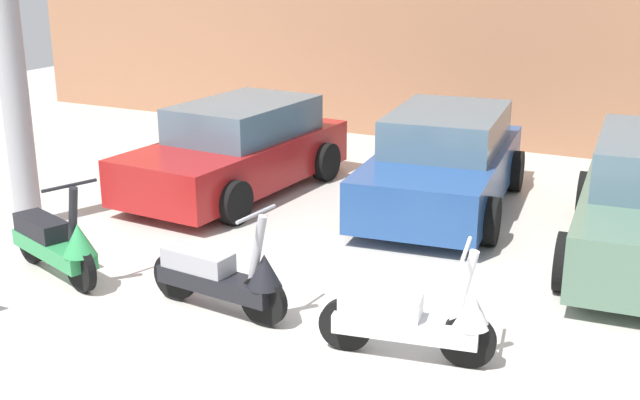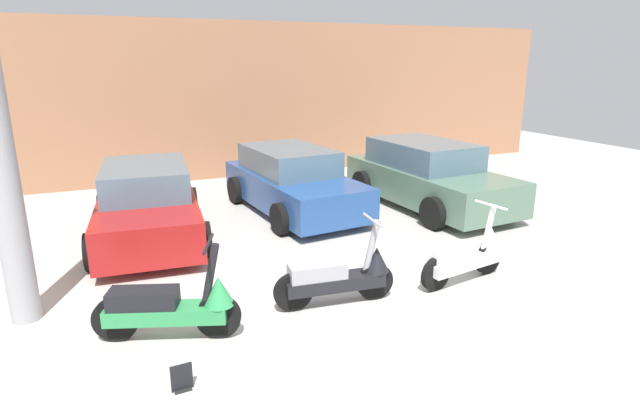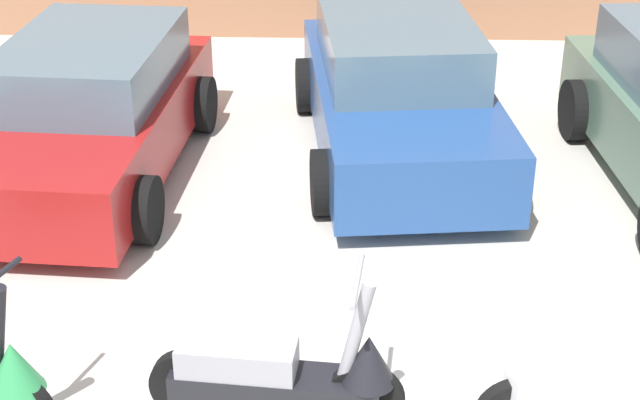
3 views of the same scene
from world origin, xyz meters
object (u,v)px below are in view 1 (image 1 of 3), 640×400
support_column_side (11,67)px  scooter_front_left (56,242)px  scooter_front_right (223,276)px  car_rear_center (444,162)px  car_rear_left (238,150)px  scooter_front_center (414,319)px

support_column_side → scooter_front_left: bearing=-35.5°
scooter_front_right → support_column_side: size_ratio=0.39×
scooter_front_right → car_rear_center: size_ratio=0.40×
scooter_front_left → car_rear_left: size_ratio=0.41×
car_rear_left → car_rear_center: 2.89m
scooter_front_left → car_rear_left: car_rear_left is taller
scooter_front_left → support_column_side: bearing=163.6°
car_rear_center → support_column_side: size_ratio=0.99×
scooter_front_left → support_column_side: size_ratio=0.39×
car_rear_left → scooter_front_right: bearing=33.7°
scooter_front_right → support_column_side: support_column_side is taller
car_rear_center → scooter_front_center: bearing=8.7°
scooter_front_center → scooter_front_right: bearing=169.1°
scooter_front_left → support_column_side: (-1.58, 1.13, 1.58)m
car_rear_left → support_column_side: support_column_side is taller
scooter_front_center → support_column_side: (-5.53, 1.12, 1.60)m
scooter_front_right → support_column_side: 4.09m
scooter_front_center → car_rear_center: size_ratio=0.38×
scooter_front_left → car_rear_left: 3.57m
car_rear_center → scooter_front_left: bearing=-40.7°
scooter_front_right → car_rear_left: bearing=125.5°
car_rear_center → support_column_side: support_column_side is taller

